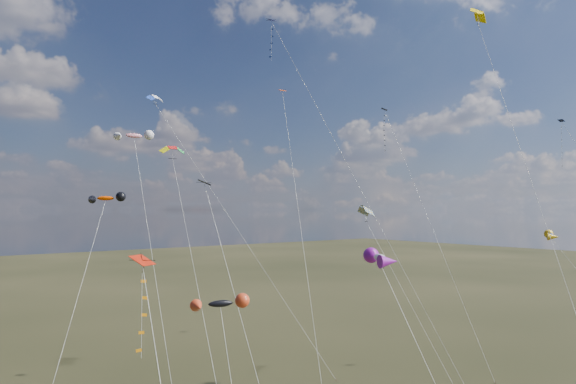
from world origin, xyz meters
TOP-DOWN VIEW (x-y plane):
  - diamond_black_high at (28.00, 30.37)m, footprint 9.82×23.19m
  - diamond_navy_tall at (4.19, 23.86)m, footprint 8.49×20.08m
  - diamond_black_mid at (-10.99, 11.07)m, footprint 1.22×11.98m
  - diamond_red_low at (-19.33, 3.92)m, footprint 2.06×10.76m
  - diamond_navy_right at (33.09, 7.58)m, footprint 4.12×14.69m
  - diamond_orange_center at (2.17, 19.71)m, footprint 8.77×17.26m
  - parafoil_yellow at (9.39, 4.28)m, footprint 14.67×18.08m
  - parafoil_blue_white at (-3.60, 39.44)m, footprint 12.28×20.81m
  - parafoil_striped at (9.13, 16.88)m, footprint 2.91×13.98m
  - parafoil_tricolor at (-9.00, 23.18)m, footprint 2.54×13.34m
  - novelty_black_orange at (-12.46, 8.70)m, footprint 4.46×9.51m
  - novelty_orange_black at (-14.14, 25.63)m, footprint 10.67×14.41m
  - novelty_white_purple at (-9.14, -1.50)m, footprint 2.28×9.10m
  - novelty_redwhite_stripe at (-9.99, 29.90)m, footprint 4.10×16.84m
  - novelty_blue_yellow at (21.72, 4.49)m, footprint 3.20×14.02m

SIDE VIEW (x-z plane):
  - novelty_black_orange at x=-12.46m, z-range 5.49..17.54m
  - diamond_red_low at x=-19.33m, z-range 4.65..19.85m
  - diamond_black_mid at x=-10.99m, z-range 5.05..24.59m
  - novelty_blue_yellow at x=21.72m, z-range 7.14..22.52m
  - novelty_white_purple at x=-9.14m, z-range 7.19..22.55m
  - parafoil_striped at x=9.13m, z-range 8.35..26.67m
  - novelty_orange_black at x=-14.14m, z-range 8.84..27.72m
  - diamond_orange_center at x=2.17m, z-range 4.53..35.22m
  - parafoil_tricolor at x=-9.00m, z-range 11.05..34.51m
  - diamond_navy_right at x=33.09m, z-range 9.70..37.61m
  - novelty_redwhite_stripe at x=-9.99m, z-range 11.95..37.26m
  - diamond_black_high at x=28.00m, z-range 11.26..43.70m
  - parafoil_blue_white at x=-3.60m, z-range 15.00..46.68m
  - diamond_navy_tall at x=4.19m, z-range 13.81..52.01m
  - parafoil_yellow at x=9.39m, z-range 16.41..50.89m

